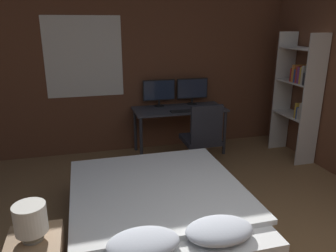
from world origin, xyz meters
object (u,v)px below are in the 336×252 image
monitor_left (159,91)px  desk (179,114)px  office_chair (202,143)px  monitor_right (192,89)px  keyboard (184,111)px  computer_mouse (201,109)px  bookshelf (300,90)px  bed (160,214)px  bedside_lamp (30,219)px

monitor_left → desk: bearing=-37.4°
desk → office_chair: 0.82m
monitor_right → keyboard: bearing=-123.3°
computer_mouse → office_chair: bearing=-109.0°
monitor_left → bookshelf: bookshelf is taller
monitor_right → bookshelf: bearing=-32.4°
desk → monitor_right: (0.29, 0.22, 0.34)m
desk → keyboard: size_ratio=3.60×
bed → monitor_left: 2.53m
desk → monitor_right: size_ratio=2.78×
bookshelf → monitor_left: bearing=155.7°
monitor_right → bookshelf: size_ratio=0.27×
bed → desk: 2.32m
monitor_left → office_chair: (0.39, -0.99, -0.58)m
bed → monitor_left: monitor_left is taller
desk → office_chair: size_ratio=1.45×
keyboard → computer_mouse: (0.29, 0.00, 0.01)m
bed → computer_mouse: computer_mouse is taller
bedside_lamp → office_chair: bearing=43.8°
monitor_right → keyboard: 0.57m
office_chair → keyboard: bearing=100.4°
desk → keyboard: 0.24m
monitor_right → keyboard: size_ratio=1.30×
desk → bookshelf: bearing=-21.7°
monitor_right → computer_mouse: monitor_right is taller
bedside_lamp → desk: (1.92, 2.71, -0.09)m
computer_mouse → bedside_lamp: bearing=-131.6°
desk → computer_mouse: size_ratio=21.02×
bed → computer_mouse: bearing=59.3°
desk → monitor_left: 0.50m
monitor_right → office_chair: bearing=-100.5°
bookshelf → bed: bearing=-150.4°
office_chair → monitor_left: bearing=111.4°
bed → bookshelf: 3.05m
bedside_lamp → bookshelf: (3.62, 2.03, 0.34)m
desk → bed: bearing=-111.6°
monitor_right → computer_mouse: bearing=-89.0°
monitor_right → keyboard: (-0.29, -0.44, -0.24)m
office_chair → bookshelf: bearing=3.3°
monitor_left → bedside_lamp: bearing=-119.1°
bed → bedside_lamp: 1.32m
bed → monitor_right: 2.71m
bedside_lamp → keyboard: 3.14m
office_chair → bookshelf: (1.60, 0.09, 0.67)m
desk → bookshelf: (1.70, -0.68, 0.43)m
keyboard → bookshelf: bearing=-15.2°
monitor_left → office_chair: monitor_left is taller
office_chair → desk: bearing=97.5°
desk → office_chair: bearing=-82.5°
keyboard → office_chair: 0.66m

